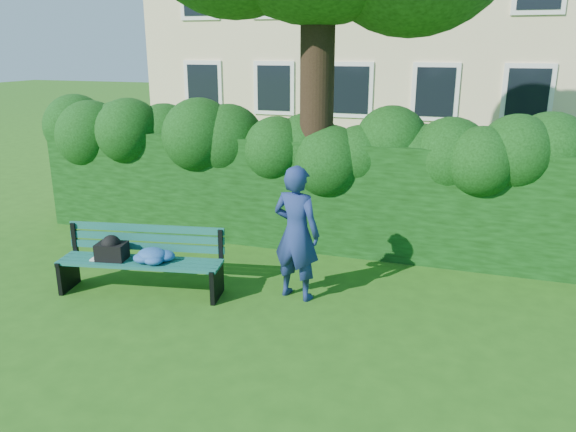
% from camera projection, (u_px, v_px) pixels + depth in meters
% --- Properties ---
extents(ground, '(80.00, 80.00, 0.00)m').
position_uv_depth(ground, '(274.00, 295.00, 7.59)').
color(ground, '#255715').
rests_on(ground, ground).
extents(hedge, '(10.00, 1.00, 1.80)m').
position_uv_depth(hedge, '(319.00, 192.00, 9.32)').
color(hedge, black).
rests_on(hedge, ground).
extents(park_bench, '(2.27, 0.94, 0.89)m').
position_uv_depth(park_bench, '(139.00, 257.00, 7.56)').
color(park_bench, '#0E4640').
rests_on(park_bench, ground).
extents(man_reading, '(0.73, 0.55, 1.80)m').
position_uv_depth(man_reading, '(296.00, 233.00, 7.30)').
color(man_reading, navy).
rests_on(man_reading, ground).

